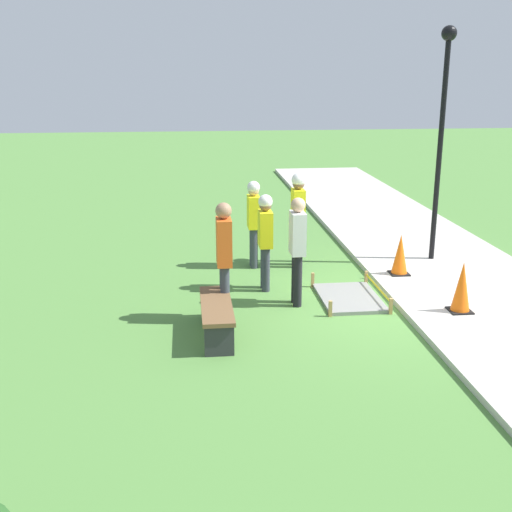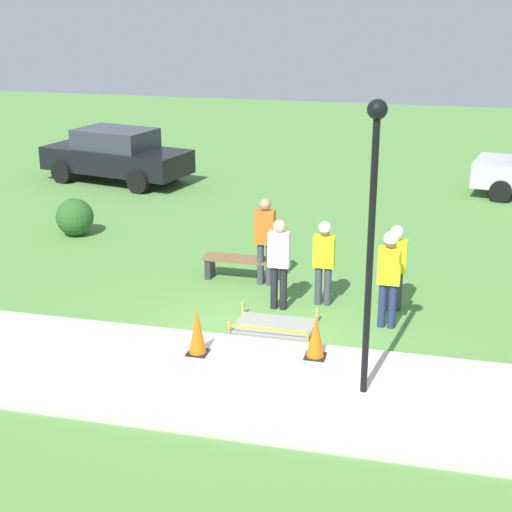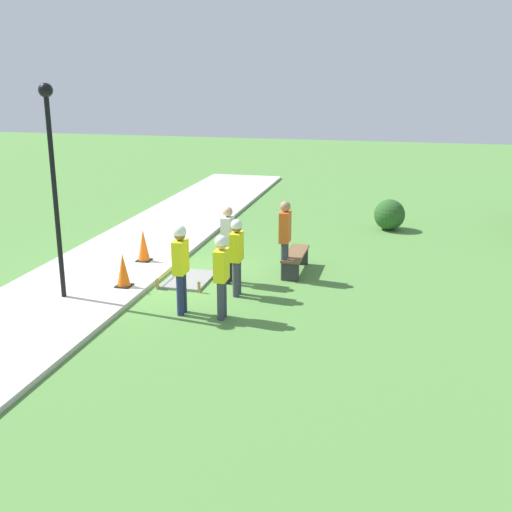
{
  "view_description": "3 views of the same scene",
  "coord_description": "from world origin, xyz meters",
  "px_view_note": "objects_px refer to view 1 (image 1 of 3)",
  "views": [
    {
      "loc": [
        -9.5,
        3.3,
        3.72
      ],
      "look_at": [
        0.51,
        2.2,
        0.75
      ],
      "focal_mm": 45.0,
      "sensor_mm": 36.0,
      "label": 1
    },
    {
      "loc": [
        3.1,
        -11.98,
        5.84
      ],
      "look_at": [
        -0.27,
        1.64,
        1.01
      ],
      "focal_mm": 55.0,
      "sensor_mm": 36.0,
      "label": 2
    },
    {
      "loc": [
        13.55,
        5.4,
        4.72
      ],
      "look_at": [
        0.3,
        2.25,
        0.7
      ],
      "focal_mm": 45.0,
      "sensor_mm": 36.0,
      "label": 3
    }
  ],
  "objects_px": {
    "traffic_cone_far_patch": "(400,255)",
    "park_bench": "(217,313)",
    "worker_assistant": "(254,217)",
    "worker_trainee": "(265,235)",
    "worker_supervisor": "(298,211)",
    "lamppost_near": "(443,113)",
    "bystander_in_orange_shirt": "(224,254)",
    "bystander_in_gray_shirt": "(297,245)",
    "traffic_cone_near_patch": "(462,287)"
  },
  "relations": [
    {
      "from": "bystander_in_gray_shirt",
      "to": "traffic_cone_far_patch",
      "type": "bearing_deg",
      "value": -62.82
    },
    {
      "from": "worker_supervisor",
      "to": "traffic_cone_near_patch",
      "type": "bearing_deg",
      "value": -145.02
    },
    {
      "from": "traffic_cone_near_patch",
      "to": "bystander_in_orange_shirt",
      "type": "bearing_deg",
      "value": 85.49
    },
    {
      "from": "traffic_cone_far_patch",
      "to": "worker_assistant",
      "type": "height_order",
      "value": "worker_assistant"
    },
    {
      "from": "worker_supervisor",
      "to": "park_bench",
      "type": "bearing_deg",
      "value": 151.64
    },
    {
      "from": "worker_supervisor",
      "to": "worker_assistant",
      "type": "relative_size",
      "value": 1.08
    },
    {
      "from": "bystander_in_orange_shirt",
      "to": "traffic_cone_far_patch",
      "type": "bearing_deg",
      "value": -63.64
    },
    {
      "from": "traffic_cone_near_patch",
      "to": "worker_supervisor",
      "type": "relative_size",
      "value": 0.44
    },
    {
      "from": "worker_assistant",
      "to": "bystander_in_gray_shirt",
      "type": "relative_size",
      "value": 0.95
    },
    {
      "from": "park_bench",
      "to": "bystander_in_gray_shirt",
      "type": "xyz_separation_m",
      "value": [
        1.12,
        -1.35,
        0.67
      ]
    },
    {
      "from": "worker_assistant",
      "to": "bystander_in_gray_shirt",
      "type": "xyz_separation_m",
      "value": [
        -2.12,
        -0.47,
        0.02
      ]
    },
    {
      "from": "worker_trainee",
      "to": "worker_supervisor",
      "type": "bearing_deg",
      "value": -31.36
    },
    {
      "from": "worker_supervisor",
      "to": "bystander_in_gray_shirt",
      "type": "height_order",
      "value": "worker_supervisor"
    },
    {
      "from": "park_bench",
      "to": "lamppost_near",
      "type": "relative_size",
      "value": 0.35
    },
    {
      "from": "worker_supervisor",
      "to": "bystander_in_orange_shirt",
      "type": "relative_size",
      "value": 0.99
    },
    {
      "from": "traffic_cone_far_patch",
      "to": "bystander_in_orange_shirt",
      "type": "relative_size",
      "value": 0.4
    },
    {
      "from": "traffic_cone_far_patch",
      "to": "lamppost_near",
      "type": "height_order",
      "value": "lamppost_near"
    },
    {
      "from": "traffic_cone_near_patch",
      "to": "park_bench",
      "type": "height_order",
      "value": "traffic_cone_near_patch"
    },
    {
      "from": "worker_assistant",
      "to": "bystander_in_gray_shirt",
      "type": "bearing_deg",
      "value": -167.41
    },
    {
      "from": "bystander_in_orange_shirt",
      "to": "park_bench",
      "type": "bearing_deg",
      "value": 164.67
    },
    {
      "from": "worker_supervisor",
      "to": "traffic_cone_far_patch",
      "type": "bearing_deg",
      "value": -120.5
    },
    {
      "from": "lamppost_near",
      "to": "park_bench",
      "type": "bearing_deg",
      "value": 125.12
    },
    {
      "from": "park_bench",
      "to": "bystander_in_gray_shirt",
      "type": "bearing_deg",
      "value": -50.4
    },
    {
      "from": "park_bench",
      "to": "worker_supervisor",
      "type": "relative_size",
      "value": 0.84
    },
    {
      "from": "worker_trainee",
      "to": "bystander_in_orange_shirt",
      "type": "xyz_separation_m",
      "value": [
        -1.34,
        0.78,
        0.06
      ]
    },
    {
      "from": "traffic_cone_near_patch",
      "to": "park_bench",
      "type": "distance_m",
      "value": 3.78
    },
    {
      "from": "worker_assistant",
      "to": "lamppost_near",
      "type": "xyz_separation_m",
      "value": [
        -0.16,
        -3.5,
        1.91
      ]
    },
    {
      "from": "traffic_cone_far_patch",
      "to": "park_bench",
      "type": "relative_size",
      "value": 0.48
    },
    {
      "from": "bystander_in_gray_shirt",
      "to": "traffic_cone_near_patch",
      "type": "bearing_deg",
      "value": -109.26
    },
    {
      "from": "bystander_in_gray_shirt",
      "to": "lamppost_near",
      "type": "xyz_separation_m",
      "value": [
        1.96,
        -3.03,
        1.89
      ]
    },
    {
      "from": "traffic_cone_far_patch",
      "to": "bystander_in_gray_shirt",
      "type": "bearing_deg",
      "value": 117.18
    },
    {
      "from": "worker_trainee",
      "to": "lamppost_near",
      "type": "bearing_deg",
      "value": -71.08
    },
    {
      "from": "park_bench",
      "to": "bystander_in_gray_shirt",
      "type": "height_order",
      "value": "bystander_in_gray_shirt"
    },
    {
      "from": "traffic_cone_near_patch",
      "to": "worker_assistant",
      "type": "bearing_deg",
      "value": 44.2
    },
    {
      "from": "lamppost_near",
      "to": "worker_trainee",
      "type": "bearing_deg",
      "value": 108.92
    },
    {
      "from": "traffic_cone_near_patch",
      "to": "bystander_in_orange_shirt",
      "type": "xyz_separation_m",
      "value": [
        0.28,
        3.61,
        0.56
      ]
    },
    {
      "from": "worker_supervisor",
      "to": "bystander_in_orange_shirt",
      "type": "bearing_deg",
      "value": 149.17
    },
    {
      "from": "traffic_cone_far_patch",
      "to": "lamppost_near",
      "type": "xyz_separation_m",
      "value": [
        0.9,
        -0.95,
        2.43
      ]
    },
    {
      "from": "traffic_cone_far_patch",
      "to": "park_bench",
      "type": "distance_m",
      "value": 4.07
    },
    {
      "from": "traffic_cone_far_patch",
      "to": "worker_trainee",
      "type": "distance_m",
      "value": 2.56
    },
    {
      "from": "traffic_cone_far_patch",
      "to": "park_bench",
      "type": "xyz_separation_m",
      "value": [
        -2.19,
        3.43,
        -0.13
      ]
    },
    {
      "from": "bystander_in_orange_shirt",
      "to": "bystander_in_gray_shirt",
      "type": "distance_m",
      "value": 1.32
    },
    {
      "from": "traffic_cone_far_patch",
      "to": "worker_assistant",
      "type": "bearing_deg",
      "value": 67.52
    },
    {
      "from": "traffic_cone_far_patch",
      "to": "worker_trainee",
      "type": "xyz_separation_m",
      "value": [
        -0.28,
        2.49,
        0.52
      ]
    },
    {
      "from": "worker_trainee",
      "to": "traffic_cone_near_patch",
      "type": "bearing_deg",
      "value": -119.89
    },
    {
      "from": "worker_trainee",
      "to": "bystander_in_orange_shirt",
      "type": "height_order",
      "value": "bystander_in_orange_shirt"
    },
    {
      "from": "park_bench",
      "to": "worker_assistant",
      "type": "relative_size",
      "value": 0.92
    },
    {
      "from": "worker_assistant",
      "to": "bystander_in_gray_shirt",
      "type": "height_order",
      "value": "bystander_in_gray_shirt"
    },
    {
      "from": "traffic_cone_far_patch",
      "to": "worker_trainee",
      "type": "relative_size",
      "value": 0.44
    },
    {
      "from": "worker_trainee",
      "to": "bystander_in_gray_shirt",
      "type": "xyz_separation_m",
      "value": [
        -0.78,
        -0.42,
        0.02
      ]
    }
  ]
}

